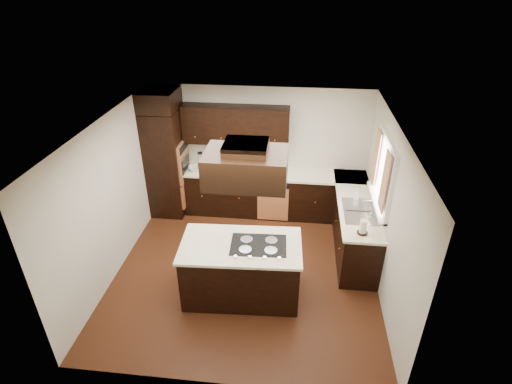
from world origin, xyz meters
TOP-DOWN VIEW (x-y plane):
  - floor at (0.00, 0.00)m, footprint 4.20×4.20m
  - ceiling at (0.00, 0.00)m, footprint 4.20×4.20m
  - wall_back at (0.00, 2.11)m, footprint 4.20×0.02m
  - wall_front at (0.00, -2.11)m, footprint 4.20×0.02m
  - wall_left at (-2.11, 0.00)m, footprint 0.02×4.20m
  - wall_right at (2.11, 0.00)m, footprint 0.02×4.20m
  - oven_column at (-1.78, 1.71)m, footprint 0.65×0.75m
  - wall_oven_face at (-1.43, 1.71)m, footprint 0.05×0.62m
  - base_cabinets_back at (0.03, 1.80)m, footprint 2.93×0.60m
  - base_cabinets_right at (1.80, 0.90)m, footprint 0.60×2.40m
  - countertop_back at (0.03, 1.79)m, footprint 2.93×0.63m
  - countertop_right at (1.79, 0.90)m, footprint 0.63×2.40m
  - upper_cabinets at (-0.43, 1.93)m, footprint 2.00×0.34m
  - dishwasher_front at (0.33, 1.50)m, footprint 0.60×0.05m
  - window_frame at (2.07, 0.55)m, footprint 0.06×1.32m
  - window_pane at (2.10, 0.55)m, footprint 0.00×1.20m
  - curtain_left at (2.01, 0.13)m, footprint 0.02×0.34m
  - curtain_right at (2.01, 0.97)m, footprint 0.02×0.34m
  - sink_rim at (1.80, 0.55)m, footprint 0.52×0.84m
  - island at (0.01, -0.54)m, footprint 1.72×1.00m
  - island_top at (0.01, -0.54)m, footprint 1.79×1.06m
  - cooktop at (0.26, -0.52)m, footprint 0.82×0.57m
  - range_hood at (0.10, -0.55)m, footprint 1.05×0.72m
  - hood_duct at (0.10, -0.55)m, footprint 0.55×0.50m
  - blender_base at (-1.10, 1.73)m, footprint 0.15×0.15m
  - blender_pitcher at (-1.10, 1.73)m, footprint 0.13×0.13m
  - spice_rack at (-0.34, 1.80)m, footprint 0.37×0.18m
  - mixing_bowl at (-1.21, 1.75)m, footprint 0.36×0.36m
  - soap_bottle at (1.78, 0.95)m, footprint 0.09×0.09m
  - paper_towel at (1.77, -0.07)m, footprint 0.13×0.13m

SIDE VIEW (x-z plane):
  - floor at x=0.00m, z-range -0.02..0.00m
  - dishwasher_front at x=0.33m, z-range 0.04..0.76m
  - base_cabinets_back at x=0.03m, z-range 0.00..0.88m
  - base_cabinets_right at x=1.80m, z-range 0.00..0.88m
  - island at x=0.01m, z-range 0.00..0.88m
  - countertop_back at x=0.03m, z-range 0.88..0.92m
  - countertop_right at x=1.79m, z-range 0.88..0.92m
  - island_top at x=0.01m, z-range 0.88..0.92m
  - sink_rim at x=1.80m, z-range 0.92..0.93m
  - cooktop at x=0.26m, z-range 0.92..0.93m
  - mixing_bowl at x=-1.21m, z-range 0.92..0.99m
  - blender_base at x=-1.10m, z-range 0.92..1.02m
  - soap_bottle at x=1.78m, z-range 0.92..1.10m
  - paper_towel at x=1.77m, z-range 0.92..1.15m
  - oven_column at x=-1.78m, z-range 0.00..2.12m
  - spice_rack at x=-0.34m, z-range 0.92..1.22m
  - wall_oven_face at x=-1.43m, z-range 0.73..1.51m
  - blender_pitcher at x=-1.10m, z-range 1.02..1.28m
  - wall_back at x=0.00m, z-range 0.00..2.50m
  - wall_front at x=0.00m, z-range 0.00..2.50m
  - wall_left at x=-2.11m, z-range 0.00..2.50m
  - wall_right at x=2.11m, z-range 0.00..2.50m
  - window_frame at x=2.07m, z-range 1.09..2.21m
  - window_pane at x=2.10m, z-range 1.15..2.15m
  - curtain_left at x=2.01m, z-range 1.25..2.15m
  - curtain_right at x=2.01m, z-range 1.25..2.15m
  - upper_cabinets at x=-0.43m, z-range 1.45..2.17m
  - range_hood at x=0.10m, z-range 1.95..2.37m
  - hood_duct at x=0.10m, z-range 2.37..2.50m
  - ceiling at x=0.00m, z-range 2.50..2.52m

